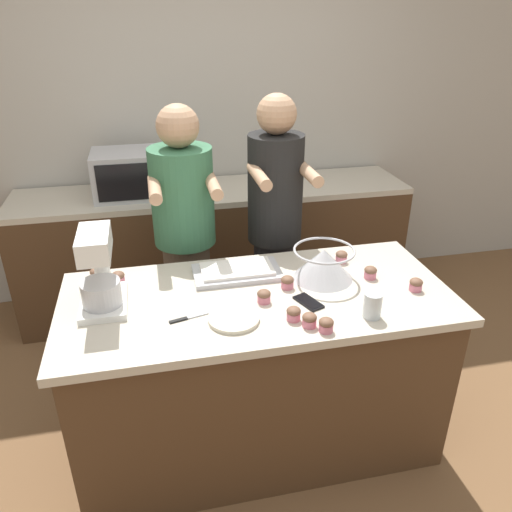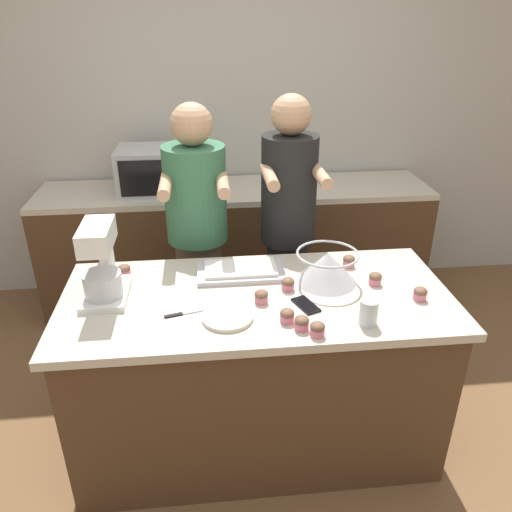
{
  "view_description": "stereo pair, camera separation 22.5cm",
  "coord_description": "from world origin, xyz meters",
  "px_view_note": "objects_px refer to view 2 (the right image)",
  "views": [
    {
      "loc": [
        -0.43,
        -1.93,
        2.07
      ],
      "look_at": [
        0.0,
        0.04,
        1.07
      ],
      "focal_mm": 35.0,
      "sensor_mm": 36.0,
      "label": 1
    },
    {
      "loc": [
        -0.21,
        -1.97,
        2.07
      ],
      "look_at": [
        0.0,
        0.04,
        1.07
      ],
      "focal_mm": 35.0,
      "sensor_mm": 36.0,
      "label": 2
    }
  ],
  "objects_px": {
    "baking_tray": "(241,271)",
    "cupcake_0": "(105,266)",
    "cupcake_8": "(349,261)",
    "microwave_oven": "(155,170)",
    "drinking_glass": "(369,312)",
    "mixing_bowl": "(327,267)",
    "person_left": "(198,240)",
    "cupcake_4": "(317,329)",
    "cupcake_3": "(261,296)",
    "cupcake_7": "(302,323)",
    "cupcake_6": "(124,270)",
    "cupcake_2": "(375,279)",
    "stand_mixer": "(102,266)",
    "small_plate": "(227,317)",
    "cupcake_9": "(287,316)",
    "person_right": "(288,232)",
    "cupcake_5": "(288,284)",
    "cell_phone": "(306,305)",
    "cupcake_1": "(420,293)",
    "knife": "(186,313)"
  },
  "relations": [
    {
      "from": "cupcake_0",
      "to": "cupcake_8",
      "type": "relative_size",
      "value": 1.0
    },
    {
      "from": "cupcake_4",
      "to": "cupcake_9",
      "type": "bearing_deg",
      "value": 134.09
    },
    {
      "from": "cupcake_1",
      "to": "cupcake_3",
      "type": "relative_size",
      "value": 1.0
    },
    {
      "from": "stand_mixer",
      "to": "cupcake_9",
      "type": "distance_m",
      "value": 0.85
    },
    {
      "from": "stand_mixer",
      "to": "cupcake_7",
      "type": "relative_size",
      "value": 5.8
    },
    {
      "from": "microwave_oven",
      "to": "cupcake_3",
      "type": "xyz_separation_m",
      "value": [
        0.57,
        -1.51,
        -0.15
      ]
    },
    {
      "from": "baking_tray",
      "to": "cupcake_4",
      "type": "distance_m",
      "value": 0.61
    },
    {
      "from": "cupcake_6",
      "to": "stand_mixer",
      "type": "bearing_deg",
      "value": -106.59
    },
    {
      "from": "cupcake_1",
      "to": "person_left",
      "type": "bearing_deg",
      "value": 141.16
    },
    {
      "from": "cupcake_2",
      "to": "cupcake_5",
      "type": "bearing_deg",
      "value": -179.11
    },
    {
      "from": "cupcake_8",
      "to": "cupcake_5",
      "type": "bearing_deg",
      "value": -150.02
    },
    {
      "from": "mixing_bowl",
      "to": "small_plate",
      "type": "relative_size",
      "value": 1.36
    },
    {
      "from": "mixing_bowl",
      "to": "baking_tray",
      "type": "xyz_separation_m",
      "value": [
        -0.4,
        0.12,
        -0.06
      ]
    },
    {
      "from": "drinking_glass",
      "to": "knife",
      "type": "distance_m",
      "value": 0.78
    },
    {
      "from": "person_right",
      "to": "cupcake_1",
      "type": "xyz_separation_m",
      "value": [
        0.47,
        -0.81,
        0.03
      ]
    },
    {
      "from": "drinking_glass",
      "to": "mixing_bowl",
      "type": "bearing_deg",
      "value": 103.79
    },
    {
      "from": "cupcake_4",
      "to": "small_plate",
      "type": "bearing_deg",
      "value": 155.86
    },
    {
      "from": "cupcake_8",
      "to": "microwave_oven",
      "type": "bearing_deg",
      "value": 130.89
    },
    {
      "from": "cupcake_0",
      "to": "cupcake_5",
      "type": "bearing_deg",
      "value": -17.4
    },
    {
      "from": "cupcake_7",
      "to": "cupcake_9",
      "type": "bearing_deg",
      "value": 129.99
    },
    {
      "from": "cupcake_4",
      "to": "cupcake_5",
      "type": "xyz_separation_m",
      "value": [
        -0.06,
        0.37,
        0.0
      ]
    },
    {
      "from": "drinking_glass",
      "to": "cupcake_0",
      "type": "height_order",
      "value": "drinking_glass"
    },
    {
      "from": "person_left",
      "to": "cupcake_3",
      "type": "height_order",
      "value": "person_left"
    },
    {
      "from": "small_plate",
      "to": "cupcake_4",
      "type": "distance_m",
      "value": 0.39
    },
    {
      "from": "small_plate",
      "to": "cupcake_3",
      "type": "distance_m",
      "value": 0.2
    },
    {
      "from": "cupcake_4",
      "to": "cupcake_3",
      "type": "bearing_deg",
      "value": 125.56
    },
    {
      "from": "stand_mixer",
      "to": "cupcake_7",
      "type": "xyz_separation_m",
      "value": [
        0.84,
        -0.35,
        -0.13
      ]
    },
    {
      "from": "cupcake_4",
      "to": "person_left",
      "type": "bearing_deg",
      "value": 114.93
    },
    {
      "from": "cupcake_3",
      "to": "drinking_glass",
      "type": "bearing_deg",
      "value": -26.72
    },
    {
      "from": "microwave_oven",
      "to": "cupcake_1",
      "type": "xyz_separation_m",
      "value": [
        1.28,
        -1.56,
        -0.15
      ]
    },
    {
      "from": "cupcake_7",
      "to": "cupcake_2",
      "type": "bearing_deg",
      "value": 38.43
    },
    {
      "from": "knife",
      "to": "cupcake_1",
      "type": "height_order",
      "value": "cupcake_1"
    },
    {
      "from": "cupcake_3",
      "to": "cupcake_5",
      "type": "distance_m",
      "value": 0.17
    },
    {
      "from": "person_right",
      "to": "cupcake_6",
      "type": "height_order",
      "value": "person_right"
    },
    {
      "from": "baking_tray",
      "to": "cupcake_0",
      "type": "distance_m",
      "value": 0.68
    },
    {
      "from": "microwave_oven",
      "to": "cupcake_6",
      "type": "height_order",
      "value": "microwave_oven"
    },
    {
      "from": "person_right",
      "to": "small_plate",
      "type": "bearing_deg",
      "value": -114.75
    },
    {
      "from": "person_right",
      "to": "cupcake_7",
      "type": "distance_m",
      "value": 0.99
    },
    {
      "from": "microwave_oven",
      "to": "cupcake_8",
      "type": "relative_size",
      "value": 8.19
    },
    {
      "from": "cupcake_0",
      "to": "cupcake_4",
      "type": "relative_size",
      "value": 1.0
    },
    {
      "from": "stand_mixer",
      "to": "small_plate",
      "type": "distance_m",
      "value": 0.61
    },
    {
      "from": "cupcake_2",
      "to": "cupcake_8",
      "type": "xyz_separation_m",
      "value": [
        -0.08,
        0.19,
        0.0
      ]
    },
    {
      "from": "cupcake_2",
      "to": "person_left",
      "type": "bearing_deg",
      "value": 142.4
    },
    {
      "from": "cell_phone",
      "to": "cupcake_9",
      "type": "distance_m",
      "value": 0.16
    },
    {
      "from": "cupcake_3",
      "to": "microwave_oven",
      "type": "bearing_deg",
      "value": 110.51
    },
    {
      "from": "cupcake_4",
      "to": "cupcake_9",
      "type": "relative_size",
      "value": 1.0
    },
    {
      "from": "cupcake_6",
      "to": "cupcake_8",
      "type": "height_order",
      "value": "same"
    },
    {
      "from": "person_left",
      "to": "cupcake_4",
      "type": "xyz_separation_m",
      "value": [
        0.48,
        -1.03,
        0.06
      ]
    },
    {
      "from": "cupcake_7",
      "to": "cupcake_8",
      "type": "height_order",
      "value": "same"
    },
    {
      "from": "mixing_bowl",
      "to": "cupcake_5",
      "type": "height_order",
      "value": "mixing_bowl"
    }
  ]
}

